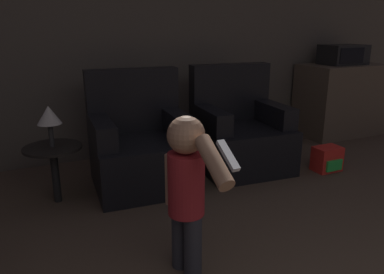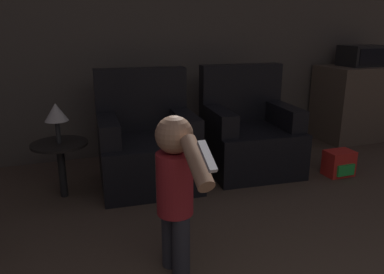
% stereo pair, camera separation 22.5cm
% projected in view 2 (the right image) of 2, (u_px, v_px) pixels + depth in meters
% --- Properties ---
extents(wall_back, '(8.40, 0.05, 2.60)m').
position_uv_depth(wall_back, '(148.00, 31.00, 3.87)').
color(wall_back, '#51493F').
rests_on(wall_back, ground_plane).
extents(armchair_left, '(0.87, 0.83, 0.99)m').
position_uv_depth(armchair_left, '(147.00, 146.00, 3.29)').
color(armchair_left, black).
rests_on(armchair_left, ground_plane).
extents(armchair_right, '(0.88, 0.84, 0.99)m').
position_uv_depth(armchair_right, '(249.00, 135.00, 3.62)').
color(armchair_right, black).
rests_on(armchair_right, ground_plane).
extents(person_toddler, '(0.20, 0.61, 0.91)m').
position_uv_depth(person_toddler, '(175.00, 184.00, 2.00)').
color(person_toddler, '#28282D').
rests_on(person_toddler, ground_plane).
extents(toy_backpack, '(0.26, 0.20, 0.24)m').
position_uv_depth(toy_backpack, '(339.00, 163.00, 3.50)').
color(toy_backpack, red).
rests_on(toy_backpack, ground_plane).
extents(kitchen_counter, '(1.06, 0.60, 0.89)m').
position_uv_depth(kitchen_counter, '(360.00, 102.00, 4.62)').
color(kitchen_counter, brown).
rests_on(kitchen_counter, ground_plane).
extents(microwave, '(0.54, 0.36, 0.24)m').
position_uv_depth(microwave, '(364.00, 56.00, 4.44)').
color(microwave, black).
rests_on(microwave, kitchen_counter).
extents(side_table, '(0.44, 0.44, 0.46)m').
position_uv_depth(side_table, '(60.00, 152.00, 2.99)').
color(side_table, black).
rests_on(side_table, ground_plane).
extents(lamp, '(0.18, 0.18, 0.32)m').
position_uv_depth(lamp, '(56.00, 113.00, 2.90)').
color(lamp, '#262626').
rests_on(lamp, side_table).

